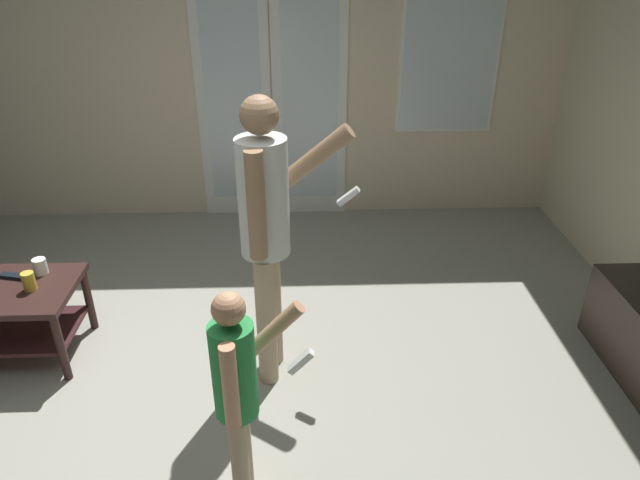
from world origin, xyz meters
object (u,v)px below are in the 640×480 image
object	(u,v)px
cup_near_edge	(40,266)
tv_remote_black	(13,276)
cup_by_laptop	(29,281)
person_child	(238,388)
person_adult	(267,221)

from	to	relation	value
cup_near_edge	tv_remote_black	world-z (taller)	cup_near_edge
cup_by_laptop	tv_remote_black	distance (m)	0.22
cup_by_laptop	tv_remote_black	bearing A→B (deg)	139.25
person_child	tv_remote_black	distance (m)	1.95
person_adult	cup_near_edge	world-z (taller)	person_adult
person_adult	person_child	world-z (taller)	person_adult
cup_near_edge	tv_remote_black	distance (m)	0.16
person_adult	cup_by_laptop	size ratio (longest dim) A/B	14.72
cup_near_edge	cup_by_laptop	distance (m)	0.19
person_adult	cup_by_laptop	world-z (taller)	person_adult
person_adult	tv_remote_black	size ratio (longest dim) A/B	9.84
person_child	cup_near_edge	bearing A→B (deg)	136.06
cup_by_laptop	tv_remote_black	xyz separation A→B (m)	(-0.16, 0.14, -0.05)
tv_remote_black	person_child	bearing A→B (deg)	-26.43
person_adult	cup_by_laptop	xyz separation A→B (m)	(-1.43, 0.19, -0.46)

